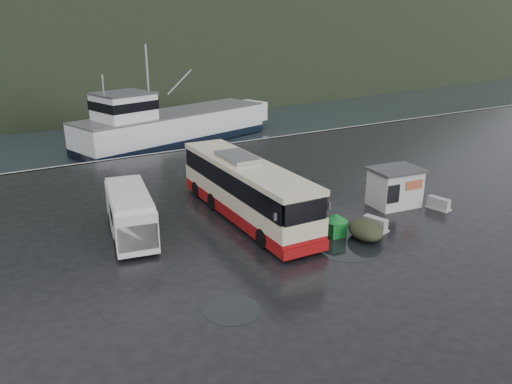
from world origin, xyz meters
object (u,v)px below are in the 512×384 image
white_van (132,236)px  jersey_barrier_c (438,209)px  dome_tent (365,238)px  coach_bus (246,217)px  fishing_trawler (175,130)px  waste_bin_right (303,226)px  ticket_kiosk (393,205)px  waste_bin_left (335,236)px  jersey_barrier_b (375,230)px  jersey_barrier_a (398,201)px

white_van → jersey_barrier_c: size_ratio=4.28×
dome_tent → jersey_barrier_c: (7.06, 0.99, 0.00)m
coach_bus → white_van: size_ratio=2.03×
coach_bus → fishing_trawler: size_ratio=0.49×
coach_bus → waste_bin_right: 3.64m
white_van → ticket_kiosk: bearing=-3.0°
coach_bus → fishing_trawler: (5.86, 26.15, 0.00)m
waste_bin_left → dome_tent: waste_bin_left is taller
jersey_barrier_c → fishing_trawler: (-5.27, 31.20, 0.00)m
dome_tent → jersey_barrier_b: (1.26, 0.57, 0.00)m
ticket_kiosk → jersey_barrier_b: 4.48m
waste_bin_right → waste_bin_left: bearing=-69.1°
coach_bus → jersey_barrier_a: coach_bus is taller
white_van → jersey_barrier_b: bearing=-16.4°
coach_bus → waste_bin_left: (2.84, -4.98, 0.00)m
ticket_kiosk → jersey_barrier_b: ticket_kiosk is taller
white_van → jersey_barrier_c: white_van is taller
jersey_barrier_b → jersey_barrier_a: bearing=30.3°
coach_bus → jersey_barrier_c: bearing=-22.4°
waste_bin_left → jersey_barrier_c: waste_bin_left is taller
fishing_trawler → coach_bus: bearing=-118.3°
jersey_barrier_c → white_van: bearing=162.2°
coach_bus → jersey_barrier_c: 12.23m
waste_bin_right → jersey_barrier_c: bearing=-12.9°
white_van → jersey_barrier_a: bearing=-0.9°
jersey_barrier_a → waste_bin_left: bearing=-162.5°
white_van → waste_bin_right: size_ratio=4.43×
white_van → waste_bin_right: bearing=-12.0°
coach_bus → jersey_barrier_b: 7.64m
waste_bin_right → jersey_barrier_c: 9.28m
waste_bin_left → ticket_kiosk: bearing=16.3°
waste_bin_left → fishing_trawler: bearing=84.5°
coach_bus → waste_bin_left: coach_bus is taller
white_van → waste_bin_right: 9.68m
ticket_kiosk → coach_bus: bearing=167.9°
jersey_barrier_b → jersey_barrier_c: 5.81m
coach_bus → ticket_kiosk: size_ratio=4.06×
white_van → dome_tent: size_ratio=2.59×
waste_bin_left → jersey_barrier_a: bearing=17.5°
ticket_kiosk → jersey_barrier_c: bearing=-37.4°
white_van → waste_bin_left: white_van is taller
coach_bus → white_van: (-6.86, 0.73, 0.00)m
waste_bin_left → waste_bin_right: bearing=110.9°
waste_bin_left → white_van: bearing=149.5°
waste_bin_right → dome_tent: 3.65m
waste_bin_right → coach_bus: bearing=124.9°
jersey_barrier_a → white_van: bearing=168.6°
waste_bin_right → jersey_barrier_b: bearing=-37.4°
coach_bus → fishing_trawler: bearing=79.4°
waste_bin_right → fishing_trawler: bearing=82.6°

